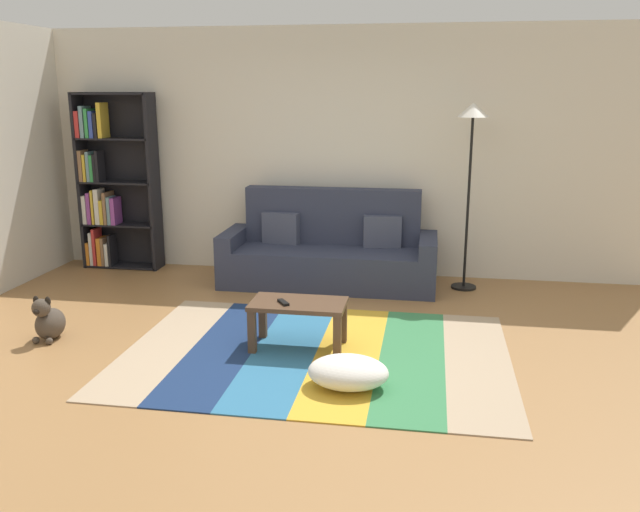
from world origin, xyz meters
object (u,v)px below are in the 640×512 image
dog (49,321)px  tv_remote (283,302)px  couch (329,253)px  bookshelf (110,186)px  coffee_table (298,311)px  standing_lamp (472,135)px  pouf (348,372)px

dog → tv_remote: (1.99, 0.09, 0.24)m
couch → bookshelf: bookshelf is taller
bookshelf → dog: 2.49m
couch → bookshelf: (-2.60, 0.28, 0.62)m
coffee_table → standing_lamp: 2.69m
couch → dog: (-2.06, -2.02, -0.18)m
standing_lamp → tv_remote: 2.76m
standing_lamp → tv_remote: bearing=-127.1°
couch → pouf: (0.52, -2.53, -0.22)m
coffee_table → dog: dog is taller
pouf → standing_lamp: standing_lamp is taller
dog → standing_lamp: standing_lamp is taller
coffee_table → pouf: 0.85m
tv_remote → pouf: bearing=-80.3°
bookshelf → dog: size_ratio=5.04×
coffee_table → pouf: bearing=-53.9°
tv_remote → dog: bearing=147.9°
coffee_table → tv_remote: (-0.11, -0.06, 0.09)m
pouf → tv_remote: size_ratio=3.79×
standing_lamp → tv_remote: (-1.50, -1.98, -1.19)m
bookshelf → standing_lamp: 4.08m
couch → coffee_table: couch is taller
couch → tv_remote: bearing=-92.2°
dog → standing_lamp: size_ratio=0.21×
bookshelf → coffee_table: size_ratio=2.64×
couch → dog: size_ratio=5.69×
couch → bookshelf: bearing=173.8°
bookshelf → pouf: 4.29m
pouf → dog: dog is taller
bookshelf → pouf: bearing=-42.0°
pouf → standing_lamp: bearing=70.8°
couch → pouf: 2.59m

